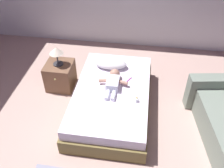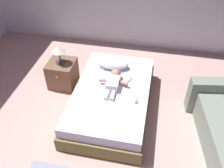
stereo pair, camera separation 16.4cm
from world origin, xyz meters
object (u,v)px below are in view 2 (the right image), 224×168
Objects in this scene: toothbrush at (129,80)px; nightstand at (63,74)px; pillow at (113,63)px; baby at (114,81)px; lamp at (59,50)px; bed at (112,99)px; baby_bottle at (136,100)px.

nightstand reaches higher than toothbrush.
pillow is 3.60× the size of toothbrush.
baby is 1.07m from lamp.
toothbrush is at bearing 32.04° from baby.
bed is 3.13× the size of baby.
pillow is 0.46m from toothbrush.
baby_bottle is (1.38, -0.62, -0.29)m from lamp.
toothbrush is at bearing 109.24° from baby_bottle.
lamp is at bearing -170.79° from pillow.
baby is at bearing -17.42° from nightstand.
lamp is at bearing 155.97° from baby_bottle.
pillow is at bearing 137.61° from toothbrush.
baby reaches higher than nightstand.
nightstand is at bearing 157.19° from bed.
lamp is (-1.22, 0.17, 0.31)m from toothbrush.
lamp is 3.25× the size of baby_bottle.
pillow is 0.86× the size of baby.
bed is 5.96× the size of lamp.
nightstand is (-0.99, 0.42, 0.04)m from bed.
baby is at bearing -76.72° from pillow.
toothbrush is (0.23, 0.15, -0.06)m from baby.
bed is 0.50m from baby_bottle.
lamp reaches higher than toothbrush.
baby is at bearing -17.42° from lamp.
nightstand is 0.49m from lamp.
bed is 1.07m from nightstand.
lamp reaches higher than pillow.
toothbrush is at bearing 46.65° from bed.
baby is 1.90× the size of lamp.
baby is 1.29× the size of nightstand.
lamp is (-0.99, 0.31, 0.25)m from baby.
bed is 13.07× the size of toothbrush.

